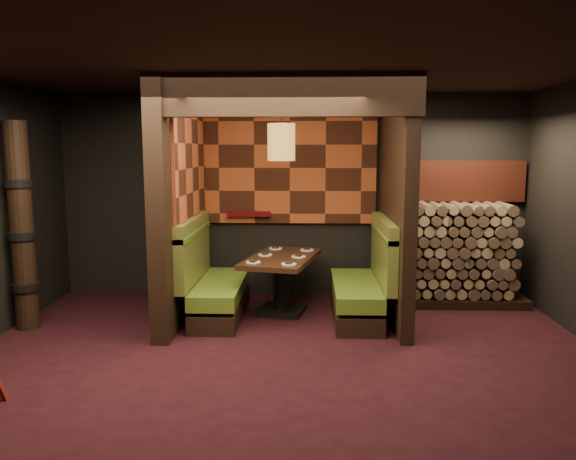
# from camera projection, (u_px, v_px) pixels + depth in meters

# --- Properties ---
(floor) EXTENTS (6.50, 5.50, 0.02)m
(floor) POSITION_uv_depth(u_px,v_px,m) (283.00, 369.00, 5.40)
(floor) COLOR black
(floor) RESTS_ON ground
(ceiling) EXTENTS (6.50, 5.50, 0.02)m
(ceiling) POSITION_uv_depth(u_px,v_px,m) (283.00, 61.00, 4.98)
(ceiling) COLOR black
(ceiling) RESTS_ON ground
(wall_back) EXTENTS (6.50, 0.02, 2.85)m
(wall_back) POSITION_uv_depth(u_px,v_px,m) (292.00, 196.00, 7.92)
(wall_back) COLOR black
(wall_back) RESTS_ON ground
(wall_front) EXTENTS (6.50, 0.02, 2.85)m
(wall_front) POSITION_uv_depth(u_px,v_px,m) (254.00, 302.00, 2.46)
(wall_front) COLOR black
(wall_front) RESTS_ON ground
(partition_left) EXTENTS (0.20, 2.20, 2.85)m
(partition_left) POSITION_uv_depth(u_px,v_px,m) (179.00, 203.00, 6.87)
(partition_left) COLOR black
(partition_left) RESTS_ON floor
(partition_right) EXTENTS (0.15, 2.10, 2.85)m
(partition_right) POSITION_uv_depth(u_px,v_px,m) (396.00, 203.00, 6.83)
(partition_right) COLOR black
(partition_right) RESTS_ON floor
(header_beam) EXTENTS (2.85, 0.18, 0.44)m
(header_beam) POSITION_uv_depth(u_px,v_px,m) (283.00, 95.00, 5.71)
(header_beam) COLOR black
(header_beam) RESTS_ON partition_left
(tapa_back_panel) EXTENTS (2.40, 0.06, 1.55)m
(tapa_back_panel) POSITION_uv_depth(u_px,v_px,m) (290.00, 168.00, 7.82)
(tapa_back_panel) COLOR #B04B24
(tapa_back_panel) RESTS_ON wall_back
(tapa_side_panel) EXTENTS (0.04, 1.85, 1.45)m
(tapa_side_panel) POSITION_uv_depth(u_px,v_px,m) (191.00, 168.00, 6.98)
(tapa_side_panel) COLOR #B04B24
(tapa_side_panel) RESTS_ON partition_left
(lacquer_shelf) EXTENTS (0.60, 0.12, 0.07)m
(lacquer_shelf) POSITION_uv_depth(u_px,v_px,m) (249.00, 214.00, 7.87)
(lacquer_shelf) COLOR #52090E
(lacquer_shelf) RESTS_ON wall_back
(booth_bench_left) EXTENTS (0.68, 1.60, 1.14)m
(booth_bench_left) POSITION_uv_depth(u_px,v_px,m) (212.00, 285.00, 7.01)
(booth_bench_left) COLOR black
(booth_bench_left) RESTS_ON floor
(booth_bench_right) EXTENTS (0.68, 1.60, 1.14)m
(booth_bench_right) POSITION_uv_depth(u_px,v_px,m) (364.00, 286.00, 6.94)
(booth_bench_right) COLOR black
(booth_bench_right) RESTS_ON floor
(dining_table) EXTENTS (1.05, 1.53, 0.74)m
(dining_table) POSITION_uv_depth(u_px,v_px,m) (282.00, 274.00, 7.13)
(dining_table) COLOR black
(dining_table) RESTS_ON floor
(place_settings) EXTENTS (0.82, 1.21, 0.03)m
(place_settings) POSITION_uv_depth(u_px,v_px,m) (282.00, 255.00, 7.10)
(place_settings) COLOR white
(place_settings) RESTS_ON dining_table
(pendant_lamp) EXTENTS (0.34, 0.34, 0.91)m
(pendant_lamp) POSITION_uv_depth(u_px,v_px,m) (281.00, 142.00, 6.84)
(pendant_lamp) COLOR olive
(pendant_lamp) RESTS_ON ceiling
(totem_column) EXTENTS (0.31, 0.31, 2.40)m
(totem_column) POSITION_uv_depth(u_px,v_px,m) (22.00, 228.00, 6.43)
(totem_column) COLOR black
(totem_column) RESTS_ON floor
(firewood_stack) EXTENTS (1.73, 0.70, 1.36)m
(firewood_stack) POSITION_uv_depth(u_px,v_px,m) (460.00, 254.00, 7.54)
(firewood_stack) COLOR black
(firewood_stack) RESTS_ON floor
(mosaic_header) EXTENTS (1.83, 0.10, 0.56)m
(mosaic_header) POSITION_uv_depth(u_px,v_px,m) (457.00, 181.00, 7.73)
(mosaic_header) COLOR maroon
(mosaic_header) RESTS_ON wall_back
(bay_front_post) EXTENTS (0.08, 0.08, 2.85)m
(bay_front_post) POSITION_uv_depth(u_px,v_px,m) (400.00, 201.00, 7.08)
(bay_front_post) COLOR black
(bay_front_post) RESTS_ON floor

